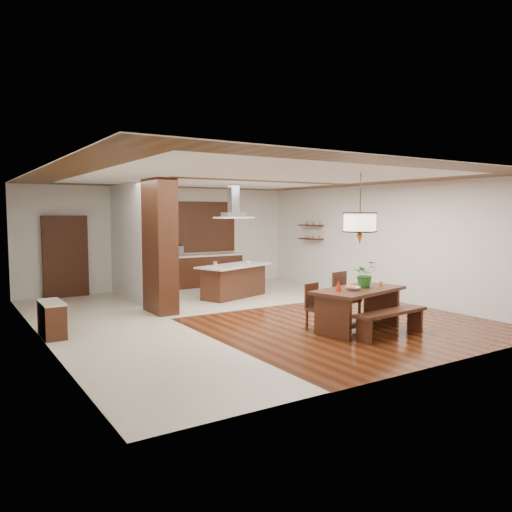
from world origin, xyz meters
TOP-DOWN VIEW (x-y plane):
  - room_shell at (0.00, 0.00)m, footprint 9.00×9.04m
  - tile_hallway at (-2.75, 0.00)m, footprint 2.50×9.00m
  - tile_kitchen at (1.25, 2.50)m, footprint 5.50×4.00m
  - soffit_band at (0.00, 0.00)m, footprint 8.00×9.00m
  - partition_pier at (-1.40, 1.20)m, footprint 0.45×1.00m
  - partition_stub at (-1.40, 3.30)m, footprint 0.18×2.40m
  - hallway_console at (-3.81, 0.20)m, footprint 0.37×0.88m
  - hallway_doorway at (-2.70, 4.40)m, footprint 1.10×0.20m
  - rear_counter at (1.00, 4.20)m, footprint 2.60×0.62m
  - kitchen_window at (1.00, 4.46)m, footprint 2.60×0.08m
  - shelf_lower at (3.87, 2.60)m, footprint 0.26×0.90m
  - shelf_upper at (3.87, 2.60)m, footprint 0.26×0.90m
  - dining_table at (1.10, -2.28)m, footprint 2.02×1.32m
  - dining_bench at (1.25, -2.94)m, footprint 1.65×0.50m
  - dining_chair_left at (0.52, -1.83)m, footprint 0.44×0.44m
  - dining_chair_right at (1.43, -1.63)m, footprint 0.51×0.51m
  - pendant_lantern at (1.10, -2.28)m, footprint 0.64×0.64m
  - foliage_plant at (1.34, -2.19)m, footprint 0.45×0.40m
  - fruit_bowl at (0.88, -2.37)m, footprint 0.32×0.32m
  - napkin_cone at (0.57, -2.32)m, footprint 0.15×0.15m
  - gold_ornament at (1.68, -2.29)m, footprint 0.08×0.08m
  - kitchen_island at (0.92, 2.03)m, footprint 2.24×1.54m
  - range_hood at (0.92, 2.03)m, footprint 0.90×0.55m
  - island_cup at (1.29, 1.92)m, footprint 0.15×0.15m
  - microwave at (0.21, 4.21)m, footprint 0.60×0.49m

SIDE VIEW (x-z plane):
  - tile_hallway at x=-2.75m, z-range 0.00..0.01m
  - tile_kitchen at x=1.25m, z-range 0.00..0.01m
  - dining_bench at x=1.25m, z-range 0.00..0.46m
  - hallway_console at x=-3.81m, z-range 0.00..0.63m
  - dining_chair_left at x=0.52m, z-range 0.00..0.85m
  - kitchen_island at x=0.92m, z-range 0.01..0.86m
  - rear_counter at x=1.00m, z-range 0.00..0.95m
  - dining_chair_right at x=1.43m, z-range 0.00..0.99m
  - dining_table at x=1.10m, z-range 0.18..0.96m
  - fruit_bowl at x=0.88m, z-range 0.78..0.84m
  - gold_ornament at x=1.68m, z-range 0.78..0.87m
  - napkin_cone at x=0.57m, z-range 0.78..0.97m
  - island_cup at x=1.29m, z-range 0.85..0.94m
  - foliage_plant at x=1.34m, z-range 0.78..1.27m
  - hallway_doorway at x=-2.70m, z-range 0.00..2.10m
  - microwave at x=0.21m, z-range 0.95..1.24m
  - shelf_lower at x=3.87m, z-range 1.38..1.42m
  - partition_pier at x=-1.40m, z-range 0.00..2.90m
  - partition_stub at x=-1.40m, z-range 0.00..2.90m
  - kitchen_window at x=1.00m, z-range 1.00..2.50m
  - shelf_upper at x=3.87m, z-range 1.78..1.82m
  - room_shell at x=0.00m, z-range 0.60..3.52m
  - pendant_lantern at x=1.10m, z-range 1.59..2.90m
  - range_hood at x=0.92m, z-range 2.03..2.90m
  - soffit_band at x=0.00m, z-range 2.88..2.89m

